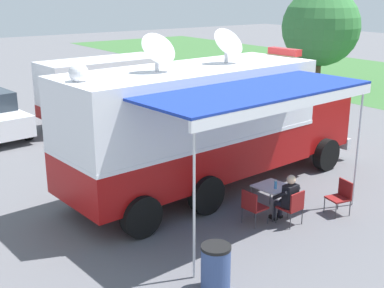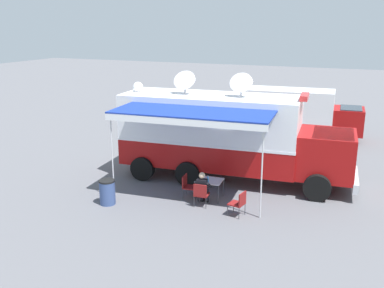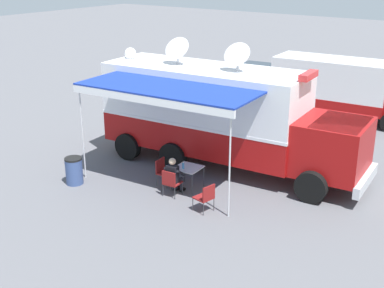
# 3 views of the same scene
# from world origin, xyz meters

# --- Properties ---
(ground_plane) EXTENTS (100.00, 100.00, 0.00)m
(ground_plane) POSITION_xyz_m (0.00, 0.00, 0.00)
(ground_plane) COLOR #5B5B60
(lot_stripe) EXTENTS (0.50, 4.79, 0.01)m
(lot_stripe) POSITION_xyz_m (-3.84, 1.70, 0.00)
(lot_stripe) COLOR silver
(lot_stripe) RESTS_ON ground
(command_truck) EXTENTS (5.46, 9.66, 4.53)m
(command_truck) POSITION_xyz_m (-0.03, 0.75, 1.95)
(command_truck) COLOR #9E0F0F
(command_truck) RESTS_ON ground
(folding_table) EXTENTS (0.86, 0.86, 0.73)m
(folding_table) POSITION_xyz_m (2.24, 0.91, 0.67)
(folding_table) COLOR silver
(folding_table) RESTS_ON ground
(water_bottle) EXTENTS (0.07, 0.07, 0.22)m
(water_bottle) POSITION_xyz_m (2.41, 0.84, 0.83)
(water_bottle) COLOR #4C99D8
(water_bottle) RESTS_ON folding_table
(folding_chair_at_table) EXTENTS (0.52, 0.52, 0.87)m
(folding_chair_at_table) POSITION_xyz_m (3.04, 0.83, 0.51)
(folding_chair_at_table) COLOR maroon
(folding_chair_at_table) RESTS_ON ground
(folding_chair_beside_table) EXTENTS (0.52, 0.52, 0.87)m
(folding_chair_beside_table) POSITION_xyz_m (2.46, 0.06, 0.51)
(folding_chair_beside_table) COLOR maroon
(folding_chair_beside_table) RESTS_ON ground
(folding_chair_spare_by_truck) EXTENTS (0.56, 0.56, 0.87)m
(folding_chair_spare_by_truck) POSITION_xyz_m (3.27, 2.30, 0.51)
(folding_chair_spare_by_truck) COLOR maroon
(folding_chair_spare_by_truck) RESTS_ON ground
(seated_responder) EXTENTS (0.68, 0.58, 1.25)m
(seated_responder) POSITION_xyz_m (2.85, 0.81, 0.65)
(seated_responder) COLOR black
(seated_responder) RESTS_ON ground
(trash_bin) EXTENTS (0.57, 0.57, 0.91)m
(trash_bin) POSITION_xyz_m (4.13, -2.36, 0.46)
(trash_bin) COLOR #384C7F
(trash_bin) RESTS_ON ground
(support_truck) EXTENTS (2.72, 6.93, 2.70)m
(support_truck) POSITION_xyz_m (-8.30, 2.05, 1.39)
(support_truck) COLOR white
(support_truck) RESTS_ON ground
(car_behind_truck) EXTENTS (4.37, 2.35, 1.76)m
(car_behind_truck) POSITION_xyz_m (-9.02, -2.99, 0.88)
(car_behind_truck) COLOR silver
(car_behind_truck) RESTS_ON ground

